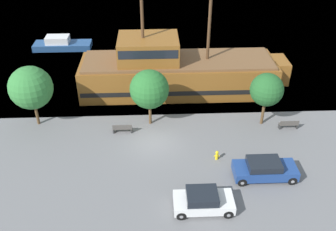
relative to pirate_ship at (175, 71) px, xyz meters
name	(u,v)px	position (x,y,z in m)	size (l,w,h in m)	color
ground_plane	(154,142)	(-2.24, -8.49, -2.09)	(160.00, 160.00, 0.00)	slate
pirate_ship	(175,71)	(0.00, 0.00, 0.00)	(20.04, 5.38, 11.57)	brown
moored_boat_dockside	(62,44)	(-13.38, 11.05, -1.50)	(6.94, 2.29, 1.60)	navy
parked_car_curb_front	(203,201)	(0.86, -15.83, -1.39)	(3.87, 1.90, 1.42)	white
parked_car_curb_mid	(265,169)	(5.58, -13.01, -1.36)	(4.45, 1.89, 1.45)	navy
fire_hydrant	(217,155)	(2.53, -10.89, -1.68)	(0.42, 0.25, 0.76)	yellow
bench_promenade_east	(122,128)	(-4.84, -7.13, -1.66)	(1.61, 0.45, 0.85)	#4C4742
bench_promenade_west	(289,124)	(9.24, -7.14, -1.66)	(1.60, 0.45, 0.85)	#4C4742
tree_row_east	(31,88)	(-12.22, -5.45, 1.47)	(3.59, 3.59, 5.36)	brown
tree_row_mideast	(149,89)	(-2.51, -5.81, 1.29)	(3.28, 3.28, 5.02)	brown
tree_row_midwest	(267,90)	(7.16, -6.24, 1.25)	(2.77, 2.77, 4.74)	brown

